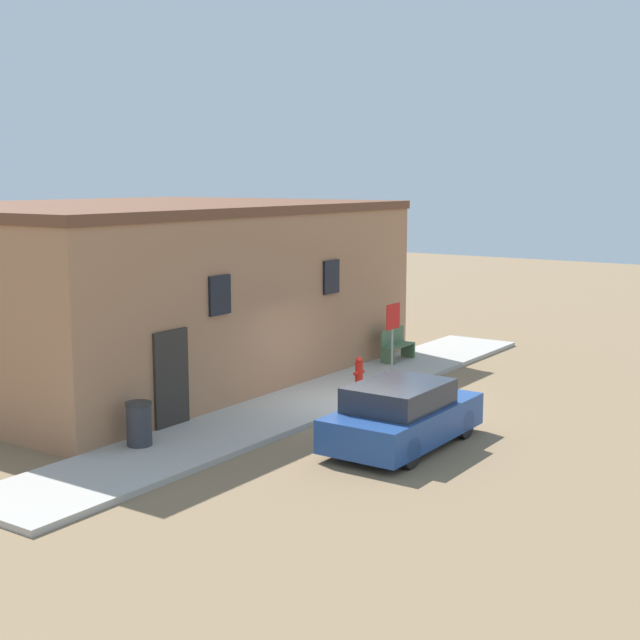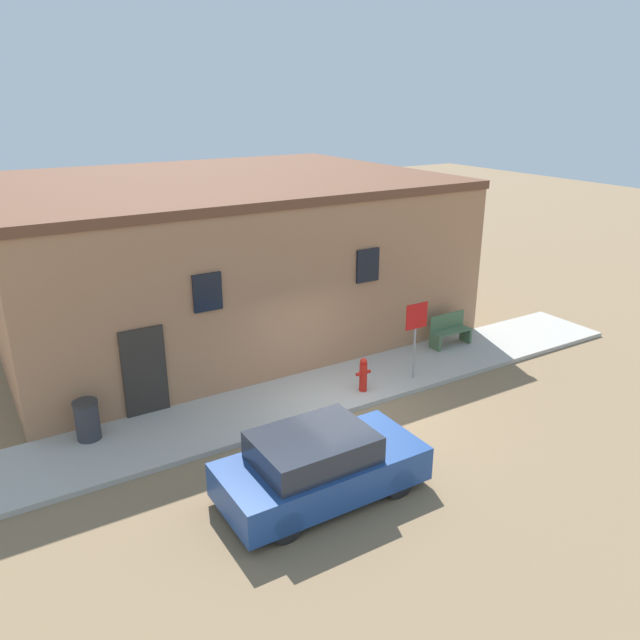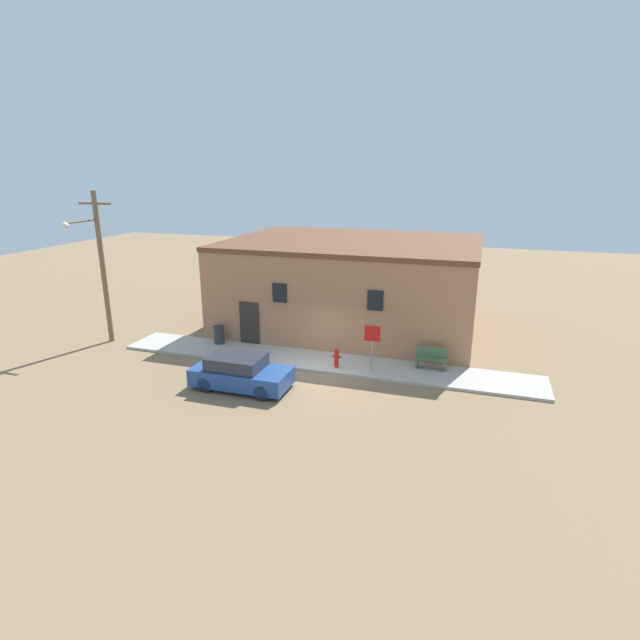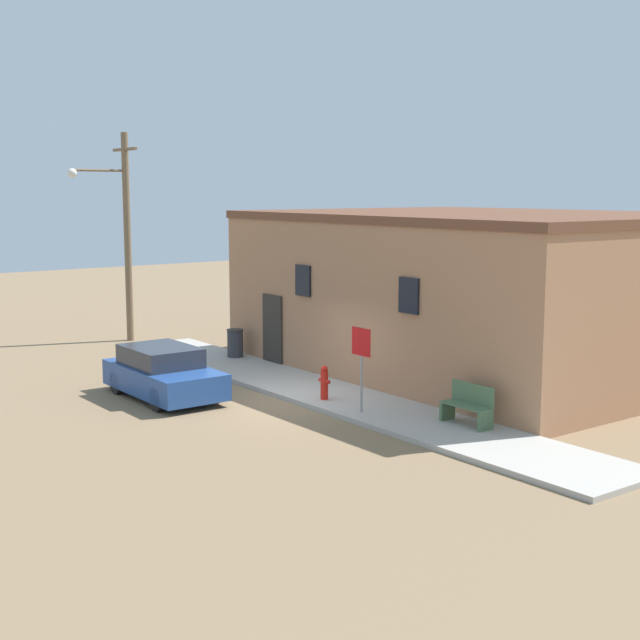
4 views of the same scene
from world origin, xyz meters
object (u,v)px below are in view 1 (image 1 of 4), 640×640
parked_car (402,415)px  trash_bin (139,424)px  fire_hydrant (359,374)px  stop_sign (393,327)px  bench (396,346)px

parked_car → trash_bin: bearing=128.1°
fire_hydrant → stop_sign: 1.84m
stop_sign → bench: bearing=27.2°
parked_car → fire_hydrant: bearing=43.8°
stop_sign → bench: size_ratio=1.61×
bench → trash_bin: size_ratio=1.44×
trash_bin → parked_car: 5.28m
bench → stop_sign: bearing=-152.8°
stop_sign → parked_car: size_ratio=0.53×
trash_bin → fire_hydrant: bearing=-10.8°
stop_sign → trash_bin: size_ratio=2.31×
fire_hydrant → bench: size_ratio=0.69×
fire_hydrant → trash_bin: trash_bin is taller
fire_hydrant → parked_car: bearing=-136.2°
trash_bin → parked_car: (3.25, -4.15, 0.08)m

